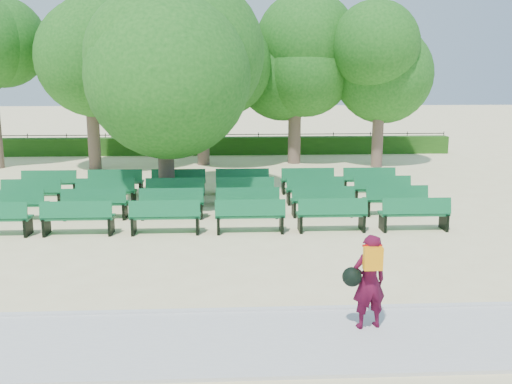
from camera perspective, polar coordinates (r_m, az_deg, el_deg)
ground at (r=16.25m, az=-7.49°, el=-3.16°), size 120.00×120.00×0.00m
paving at (r=9.32m, az=-11.05°, el=-14.76°), size 30.00×2.20×0.06m
curb at (r=10.34m, az=-10.17°, el=-11.83°), size 30.00×0.12×0.10m
hedge at (r=29.91m, az=-5.48°, el=4.60°), size 26.00×0.70×0.90m
fence at (r=30.37m, az=-5.43°, el=3.86°), size 26.00×0.10×1.02m
tree_line at (r=26.02m, az=-5.82°, el=2.52°), size 21.80×6.80×7.04m
bench_array at (r=17.64m, az=-4.62°, el=-1.58°), size 1.87×0.66×1.16m
tree_among at (r=18.74m, az=-9.28°, el=12.27°), size 4.95×4.95×6.62m
person at (r=9.51m, az=11.12°, el=-8.65°), size 0.78×0.50×1.58m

